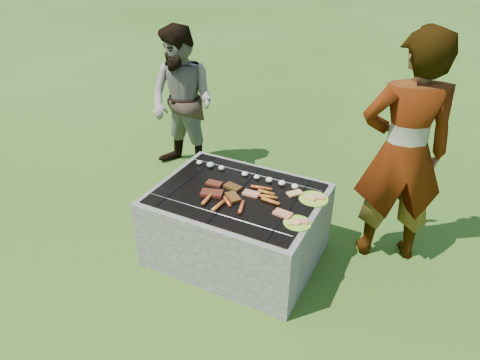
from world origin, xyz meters
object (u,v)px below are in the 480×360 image
Objects in this scene: plate_far at (314,199)px; plate_near at (297,223)px; bystander at (182,103)px; cook at (403,154)px; fire_pit at (237,226)px.

plate_near is at bearing -90.16° from plate_far.
bystander is at bearing 153.71° from plate_far.
plate_far reaches higher than plate_near.
plate_near is 0.11× the size of cook.
cook reaches higher than plate_far.
cook is 2.36m from bystander.
bystander is (-1.21, 1.06, 0.51)m from fire_pit.
cook is at bearing 37.40° from plate_far.
cook reaches higher than fire_pit.
plate_near is (0.56, -0.16, 0.33)m from fire_pit.
fire_pit is 0.82× the size of bystander.
plate_far is at bearing 89.84° from plate_near.
bystander reaches higher than plate_far.
fire_pit is at bearing -161.29° from plate_far.
fire_pit is 0.68m from plate_far.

